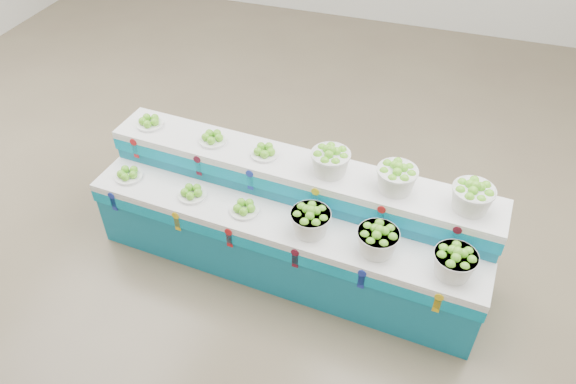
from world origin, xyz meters
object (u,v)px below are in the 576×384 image
object	(u,v)px
display_stand	(288,222)
plate_upper_mid	(213,137)
basket_upper_right	(472,196)
basket_lower_left	(311,220)

from	to	relation	value
display_stand	plate_upper_mid	bearing A→B (deg)	165.13
plate_upper_mid	basket_upper_right	world-z (taller)	basket_upper_right
basket_lower_left	basket_upper_right	distance (m)	1.28
basket_lower_left	basket_upper_right	xyz separation A→B (m)	(1.19, 0.36, 0.30)
basket_lower_left	plate_upper_mid	bearing A→B (deg)	154.46
basket_lower_left	plate_upper_mid	world-z (taller)	plate_upper_mid
display_stand	plate_upper_mid	world-z (taller)	plate_upper_mid
display_stand	plate_upper_mid	xyz separation A→B (m)	(-0.81, 0.28, 0.56)
basket_upper_right	basket_lower_left	bearing A→B (deg)	-163.37
basket_upper_right	plate_upper_mid	bearing A→B (deg)	175.90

